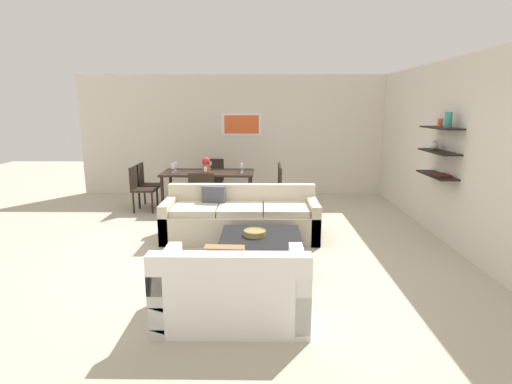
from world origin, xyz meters
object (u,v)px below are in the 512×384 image
at_px(dining_chair_foot, 202,193).
at_px(wine_glass_left_near, 173,167).
at_px(coffee_table, 261,252).
at_px(wine_glass_right_near, 242,166).
at_px(dining_chair_head, 213,177).
at_px(dining_chair_right_far, 274,182).
at_px(dining_chair_left_near, 140,186).
at_px(loveseat_white, 232,289).
at_px(sofa_beige, 241,219).
at_px(wine_glass_right_far, 242,166).
at_px(centerpiece_vase, 206,164).
at_px(dining_table, 208,175).
at_px(wine_glass_left_far, 175,165).
at_px(dining_chair_right_near, 274,186).
at_px(wine_glass_foot, 205,170).
at_px(wine_glass_head, 210,164).
at_px(dining_chair_left_far, 146,182).
at_px(decorative_bowl, 255,233).

distance_m(dining_chair_foot, wine_glass_left_near, 1.05).
height_order(coffee_table, wine_glass_left_near, wine_glass_left_near).
bearing_deg(wine_glass_right_near, dining_chair_head, 125.48).
bearing_deg(dining_chair_right_far, dining_chair_left_near, -171.66).
bearing_deg(loveseat_white, wine_glass_right_near, 91.46).
distance_m(sofa_beige, wine_glass_right_far, 1.94).
bearing_deg(coffee_table, centerpiece_vase, 110.55).
bearing_deg(coffee_table, wine_glass_right_far, 97.15).
bearing_deg(centerpiece_vase, dining_table, 60.30).
height_order(dining_chair_head, wine_glass_left_far, wine_glass_left_far).
xyz_separation_m(dining_chair_right_near, wine_glass_foot, (-1.30, -0.17, 0.35)).
bearing_deg(wine_glass_left_far, coffee_table, -60.40).
xyz_separation_m(dining_chair_right_near, wine_glass_left_near, (-1.96, 0.09, 0.36)).
relative_size(dining_chair_head, dining_chair_right_far, 1.00).
distance_m(wine_glass_foot, wine_glass_right_near, 0.71).
bearing_deg(wine_glass_head, coffee_table, -72.29).
distance_m(coffee_table, dining_chair_left_far, 3.89).
distance_m(wine_glass_left_far, wine_glass_foot, 0.81).
relative_size(wine_glass_right_far, wine_glass_left_far, 0.91).
xyz_separation_m(decorative_bowl, centerpiece_vase, (-0.99, 2.78, 0.49)).
distance_m(dining_chair_right_near, dining_chair_foot, 1.45).
bearing_deg(decorative_bowl, dining_chair_left_far, 126.82).
relative_size(sofa_beige, centerpiece_vase, 7.96).
relative_size(coffee_table, wine_glass_right_near, 5.89).
xyz_separation_m(decorative_bowl, wine_glass_left_near, (-1.63, 2.73, 0.45)).
distance_m(dining_table, dining_chair_left_near, 1.32).
relative_size(dining_table, wine_glass_foot, 12.02).
bearing_deg(decorative_bowl, dining_table, 108.82).
bearing_deg(loveseat_white, dining_chair_right_far, 83.14).
xyz_separation_m(dining_table, dining_chair_head, (0.00, 0.83, -0.17)).
xyz_separation_m(dining_table, wine_glass_left_far, (-0.67, 0.10, 0.19)).
xyz_separation_m(dining_table, dining_chair_right_far, (1.30, 0.19, -0.17)).
bearing_deg(dining_table, dining_chair_left_far, 171.66).
relative_size(sofa_beige, loveseat_white, 1.67).
relative_size(dining_chair_foot, wine_glass_foot, 5.94).
height_order(sofa_beige, dining_table, sofa_beige).
xyz_separation_m(wine_glass_right_far, wine_glass_left_near, (-1.33, -0.21, 0.01)).
relative_size(dining_chair_left_near, wine_glass_right_near, 4.82).
distance_m(decorative_bowl, dining_chair_head, 3.79).
xyz_separation_m(wine_glass_foot, wine_glass_right_near, (0.67, 0.26, 0.03)).
xyz_separation_m(dining_chair_foot, wine_glass_right_near, (0.67, 0.72, 0.37)).
bearing_deg(coffee_table, dining_table, 109.76).
bearing_deg(wine_glass_right_near, dining_chair_left_near, -177.50).
height_order(decorative_bowl, wine_glass_head, wine_glass_head).
bearing_deg(dining_chair_head, dining_chair_right_near, -38.17).
bearing_deg(wine_glass_foot, sofa_beige, -62.35).
relative_size(dining_chair_right_far, centerpiece_vase, 2.97).
height_order(coffee_table, dining_chair_right_near, dining_chair_right_near).
relative_size(dining_chair_left_near, wine_glass_left_near, 5.18).
height_order(decorative_bowl, wine_glass_right_far, wine_glass_right_far).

